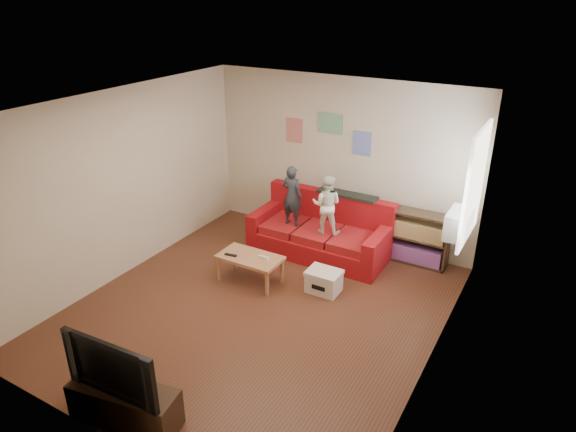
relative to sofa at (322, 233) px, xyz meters
The scene contains 17 objects.
room_shell 2.15m from the sofa, 90.09° to the right, with size 4.52×5.02×2.72m.
sofa is the anchor object (origin of this frame).
child_a 0.79m from the sofa, 158.95° to the right, with size 0.35×0.23×0.97m, color #2A2E35.
child_b 0.64m from the sofa, 49.68° to the right, with size 0.45×0.35×0.92m, color white.
coffee_table 1.42m from the sofa, 109.93° to the right, with size 0.91×0.50×0.41m.
remote 1.63m from the sofa, 116.77° to the right, with size 0.18×0.05×0.02m, color black.
game_controller 1.32m from the sofa, 102.46° to the right, with size 0.15×0.04×0.03m, color silver.
bookshelf 1.43m from the sofa, 16.96° to the left, with size 1.04×0.31×0.83m.
window 2.59m from the sofa, ahead, with size 0.04×1.08×1.48m, color white.
ac_unit 2.24m from the sofa, ahead, with size 0.28×0.55×0.35m, color #B7B2A3.
artwork_left 1.77m from the sofa, 144.73° to the left, with size 0.30×0.01×0.40m, color #D87266.
artwork_center 1.75m from the sofa, 108.59° to the left, with size 0.42×0.01×0.32m, color #72B27F.
artwork_right 1.55m from the sofa, 60.07° to the left, with size 0.30×0.01×0.38m, color #727FCC.
file_box 1.20m from the sofa, 62.10° to the right, with size 0.47×0.36×0.32m.
tv_stand 4.13m from the sofa, 91.19° to the right, with size 1.10×0.37×0.41m, color #392316.
television 4.15m from the sofa, 91.19° to the right, with size 1.06×0.14×0.61m, color black.
tissue 1.16m from the sofa, 51.11° to the right, with size 0.09×0.09×0.09m, color silver.
Camera 1 is at (3.19, -4.75, 3.95)m, focal length 32.00 mm.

